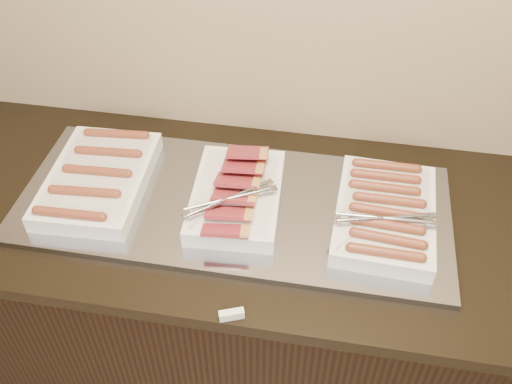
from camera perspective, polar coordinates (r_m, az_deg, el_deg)
counter at (r=1.95m, az=-1.17°, el=-10.91°), size 2.06×0.76×0.90m
warming_tray at (r=1.60m, az=-2.31°, el=-1.27°), size 1.20×0.50×0.02m
dish_left at (r=1.68m, az=-15.47°, el=1.31°), size 0.28×0.41×0.07m
dish_center at (r=1.57m, az=-2.00°, el=-0.34°), size 0.27×0.39×0.09m
dish_right at (r=1.56m, az=12.76°, el=-2.09°), size 0.28×0.40×0.08m
label_holder at (r=1.37m, az=-2.46°, el=-12.16°), size 0.06×0.04×0.02m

